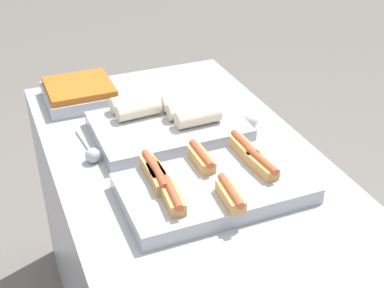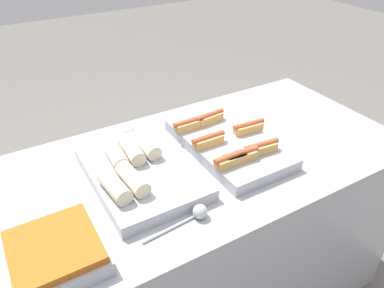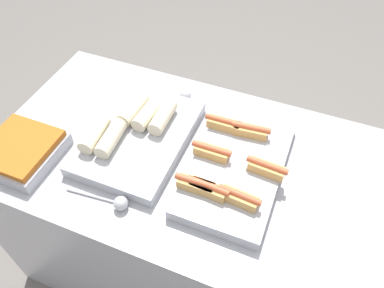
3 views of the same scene
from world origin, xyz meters
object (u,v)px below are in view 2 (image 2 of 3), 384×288
object	(u,v)px
tray_hotdogs	(227,142)
serving_spoon_near	(196,214)
tray_wraps	(138,170)
tray_side_front	(55,253)
serving_spoon_far	(127,134)

from	to	relation	value
tray_hotdogs	serving_spoon_near	world-z (taller)	tray_hotdogs
tray_hotdogs	tray_wraps	xyz separation A→B (m)	(-0.40, 0.01, 0.00)
tray_side_front	serving_spoon_near	distance (m)	0.44
serving_spoon_far	serving_spoon_near	bearing A→B (deg)	-89.41
tray_side_front	serving_spoon_near	xyz separation A→B (m)	(0.44, -0.06, -0.01)
tray_hotdogs	tray_side_front	world-z (taller)	tray_hotdogs
tray_wraps	serving_spoon_near	distance (m)	0.30
serving_spoon_near	serving_spoon_far	world-z (taller)	same
tray_hotdogs	serving_spoon_far	xyz separation A→B (m)	(-0.33, 0.29, -0.01)
tray_wraps	tray_side_front	distance (m)	0.43
tray_wraps	serving_spoon_far	distance (m)	0.30
tray_hotdogs	serving_spoon_near	xyz separation A→B (m)	(-0.33, -0.29, -0.01)
tray_hotdogs	tray_wraps	world-z (taller)	tray_wraps
tray_wraps	tray_side_front	xyz separation A→B (m)	(-0.36, -0.24, -0.00)
tray_wraps	serving_spoon_far	size ratio (longest dim) A/B	2.31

